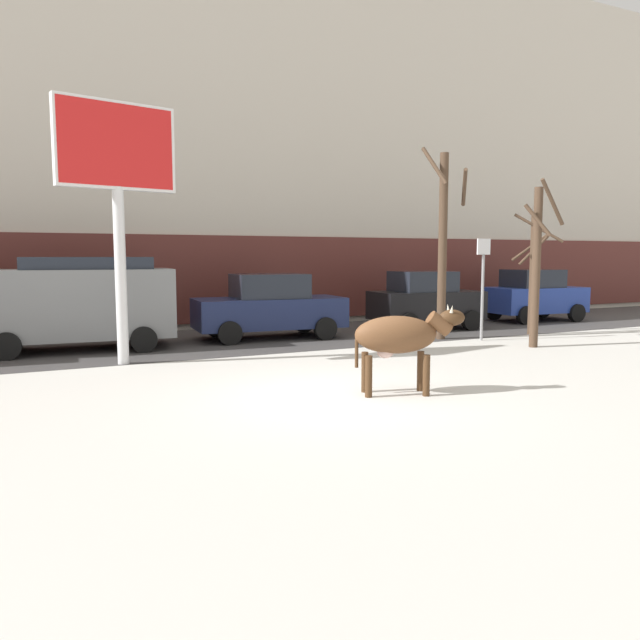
% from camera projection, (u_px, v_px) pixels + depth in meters
% --- Properties ---
extents(ground_plane, '(120.00, 120.00, 0.00)m').
position_uv_depth(ground_plane, '(341.00, 396.00, 10.14)').
color(ground_plane, silver).
extents(road_strip, '(60.00, 5.60, 0.01)m').
position_uv_depth(road_strip, '(217.00, 341.00, 16.76)').
color(road_strip, '#423F3F').
rests_on(road_strip, ground).
extents(building_facade, '(44.00, 6.10, 13.00)m').
position_uv_depth(building_facade, '(168.00, 138.00, 21.27)').
color(building_facade, beige).
rests_on(building_facade, ground).
extents(cow_brown, '(1.92, 1.05, 1.54)m').
position_uv_depth(cow_brown, '(400.00, 336.00, 10.22)').
color(cow_brown, brown).
rests_on(cow_brown, ground).
extents(billboard, '(2.51, 0.69, 5.56)m').
position_uv_depth(billboard, '(117.00, 162.00, 12.71)').
color(billboard, silver).
rests_on(billboard, ground).
extents(car_grey_van, '(4.72, 2.37, 2.32)m').
position_uv_depth(car_grey_van, '(77.00, 301.00, 14.95)').
color(car_grey_van, slate).
rests_on(car_grey_van, ground).
extents(car_navy_sedan, '(4.31, 2.21, 1.84)m').
position_uv_depth(car_navy_sedan, '(269.00, 307.00, 17.19)').
color(car_navy_sedan, '#19234C').
rests_on(car_navy_sedan, ground).
extents(car_black_hatchback, '(3.61, 2.12, 1.86)m').
position_uv_depth(car_black_hatchback, '(425.00, 300.00, 19.38)').
color(car_black_hatchback, black).
rests_on(car_black_hatchback, ground).
extents(car_blue_hatchback, '(3.61, 2.12, 1.86)m').
position_uv_depth(car_blue_hatchback, '(534.00, 295.00, 21.87)').
color(car_blue_hatchback, '#233D9E').
rests_on(car_blue_hatchback, ground).
extents(pedestrian_near_billboard, '(0.36, 0.24, 1.73)m').
position_uv_depth(pedestrian_near_billboard, '(112.00, 304.00, 18.34)').
color(pedestrian_near_billboard, '#282833').
rests_on(pedestrian_near_billboard, ground).
extents(bare_tree_left_lot, '(1.00, 0.62, 4.23)m').
position_uv_depth(bare_tree_left_lot, '(537.00, 262.00, 15.36)').
color(bare_tree_left_lot, '#4C3828').
rests_on(bare_tree_left_lot, ground).
extents(bare_tree_right_lot, '(1.71, 1.72, 3.58)m').
position_uv_depth(bare_tree_right_lot, '(533.00, 269.00, 17.95)').
color(bare_tree_right_lot, '#4C3828').
rests_on(bare_tree_right_lot, ground).
extents(bare_tree_far_back, '(1.40, 1.19, 5.33)m').
position_uv_depth(bare_tree_far_back, '(443.00, 241.00, 16.83)').
color(bare_tree_far_back, '#4C3828').
rests_on(bare_tree_far_back, ground).
extents(street_sign, '(0.44, 0.08, 2.82)m').
position_uv_depth(street_sign, '(483.00, 281.00, 16.69)').
color(street_sign, gray).
rests_on(street_sign, ground).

